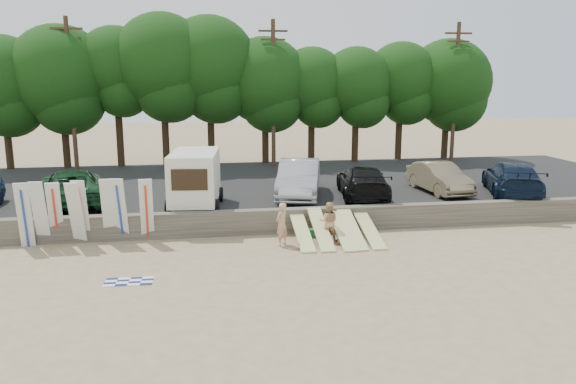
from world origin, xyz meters
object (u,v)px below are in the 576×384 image
object	(u,v)px
car_4	(439,178)
box_trailer	(195,177)
car_3	(363,182)
car_2	(299,179)
car_5	(512,178)
beachgoer_b	(329,222)
cooler	(310,233)
car_1	(73,187)
beachgoer_a	(282,224)

from	to	relation	value
car_4	box_trailer	bearing A→B (deg)	-177.60
car_3	car_2	bearing A→B (deg)	-1.97
car_5	box_trailer	bearing A→B (deg)	21.34
beachgoer_b	car_4	bearing A→B (deg)	-125.91
car_4	car_2	bearing A→B (deg)	175.53
car_5	beachgoer_b	distance (m)	10.75
car_3	cooler	size ratio (longest dim) A/B	13.61
car_2	car_3	distance (m)	3.00
car_1	box_trailer	bearing A→B (deg)	151.71
car_1	car_3	distance (m)	13.19
box_trailer	car_2	bearing A→B (deg)	22.39
cooler	beachgoer_b	bearing A→B (deg)	-39.82
beachgoer_b	box_trailer	bearing A→B (deg)	-17.63
box_trailer	car_3	world-z (taller)	box_trailer
beachgoer_b	cooler	world-z (taller)	beachgoer_b
box_trailer	car_3	bearing A→B (deg)	12.48
beachgoer_a	beachgoer_b	xyz separation A→B (m)	(1.90, 0.29, -0.05)
car_1	beachgoer_b	size ratio (longest dim) A/B	3.59
car_2	car_4	size ratio (longest dim) A/B	1.20
box_trailer	car_5	size ratio (longest dim) A/B	0.74
box_trailer	beachgoer_a	size ratio (longest dim) A/B	2.43
box_trailer	cooler	world-z (taller)	box_trailer
box_trailer	car_4	world-z (taller)	box_trailer
car_2	car_5	xyz separation A→B (m)	(10.26, -1.03, -0.08)
beachgoer_b	beachgoer_a	bearing A→B (deg)	25.97
car_5	cooler	xyz separation A→B (m)	(-10.58, -3.31, -1.33)
car_5	car_1	bearing A→B (deg)	16.83
car_4	beachgoer_b	distance (m)	8.39
box_trailer	beachgoer_a	bearing A→B (deg)	-44.30
car_2	car_4	bearing A→B (deg)	13.40
car_2	car_3	bearing A→B (deg)	3.17
car_1	beachgoer_a	bearing A→B (deg)	135.18
car_1	beachgoer_a	world-z (taller)	car_1
car_1	beachgoer_b	distance (m)	11.69
car_2	cooler	xyz separation A→B (m)	(-0.32, -4.34, -1.41)
beachgoer_b	car_3	bearing A→B (deg)	-103.35
car_3	beachgoer_a	distance (m)	6.62
car_2	cooler	bearing A→B (deg)	-80.78
box_trailer	car_1	world-z (taller)	box_trailer
car_5	beachgoer_b	size ratio (longest dim) A/B	3.49
car_5	car_3	bearing A→B (deg)	15.98
beachgoer_a	car_2	bearing A→B (deg)	-151.34
cooler	car_5	bearing A→B (deg)	24.88
car_5	cooler	distance (m)	11.16
car_2	car_5	world-z (taller)	car_2
cooler	beachgoer_a	bearing A→B (deg)	-136.09
beachgoer_b	cooler	xyz separation A→B (m)	(-0.61, 0.66, -0.62)
car_5	beachgoer_b	world-z (taller)	car_5
car_1	car_2	distance (m)	10.23
car_3	beachgoer_b	xyz separation A→B (m)	(-2.66, -4.47, -0.67)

